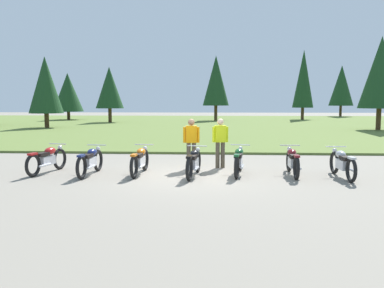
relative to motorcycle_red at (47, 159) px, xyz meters
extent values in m
plane|color=gray|center=(4.54, -0.21, -0.44)|extent=(140.00, 140.00, 0.00)
cube|color=#5B7033|center=(4.54, 26.69, -0.39)|extent=(80.00, 44.00, 0.10)
cylinder|color=#47331E|center=(-5.47, 28.84, 0.34)|extent=(0.36, 0.36, 1.55)
cone|color=#193D1E|center=(-5.47, 28.84, 3.23)|extent=(2.86, 2.86, 4.24)
cylinder|color=#47331E|center=(-8.46, 20.06, 0.21)|extent=(0.36, 0.36, 1.29)
cone|color=#193D1E|center=(-8.46, 20.06, 3.16)|extent=(2.75, 2.75, 4.60)
cylinder|color=#47331E|center=(15.82, 36.42, 0.32)|extent=(0.36, 0.36, 1.52)
cone|color=#193D1E|center=(15.82, 36.42, 4.48)|extent=(2.46, 2.46, 6.80)
cylinder|color=#47331E|center=(23.45, 46.67, 0.39)|extent=(0.36, 0.36, 1.65)
cone|color=#193D1E|center=(23.45, 46.67, 4.08)|extent=(3.42, 3.42, 5.73)
cylinder|color=#47331E|center=(-11.87, 34.40, 0.10)|extent=(0.36, 0.36, 1.08)
cone|color=#193D1E|center=(-11.87, 34.40, 2.88)|extent=(3.51, 3.51, 4.49)
cylinder|color=#47331E|center=(17.70, 18.87, 0.43)|extent=(0.36, 0.36, 1.73)
cone|color=#193D1E|center=(17.70, 18.87, 3.97)|extent=(3.13, 3.13, 5.34)
cylinder|color=#47331E|center=(5.47, 33.37, 0.46)|extent=(0.36, 0.36, 1.80)
cone|color=#193D1E|center=(5.47, 33.37, 4.15)|extent=(2.95, 2.95, 5.57)
torus|color=black|center=(0.14, 0.67, -0.09)|extent=(0.24, 0.71, 0.70)
torus|color=black|center=(-0.15, -0.70, -0.09)|extent=(0.24, 0.71, 0.70)
cube|color=silver|center=(0.00, -0.01, -0.04)|extent=(0.33, 0.67, 0.28)
ellipsoid|color=#AD1919|center=(0.03, 0.16, 0.24)|extent=(0.35, 0.52, 0.22)
cube|color=black|center=(-0.05, -0.23, 0.18)|extent=(0.31, 0.51, 0.10)
cube|color=#AD1919|center=(-0.15, -0.70, 0.25)|extent=(0.20, 0.34, 0.06)
cylinder|color=silver|center=(0.12, 0.58, 0.42)|extent=(0.61, 0.16, 0.03)
sphere|color=silver|center=(0.14, 0.69, 0.29)|extent=(0.14, 0.14, 0.14)
cylinder|color=silver|center=(0.07, -0.33, -0.14)|extent=(0.18, 0.55, 0.07)
torus|color=black|center=(1.50, 0.41, -0.09)|extent=(0.14, 0.70, 0.70)
torus|color=black|center=(1.42, -0.99, -0.09)|extent=(0.14, 0.70, 0.70)
cube|color=silver|center=(1.46, -0.29, -0.04)|extent=(0.24, 0.65, 0.28)
ellipsoid|color=navy|center=(1.47, -0.11, 0.24)|extent=(0.29, 0.49, 0.22)
cube|color=black|center=(1.45, -0.51, 0.18)|extent=(0.25, 0.49, 0.10)
cube|color=navy|center=(1.42, -0.99, 0.25)|extent=(0.16, 0.33, 0.06)
cylinder|color=silver|center=(1.49, 0.31, 0.42)|extent=(0.62, 0.07, 0.03)
sphere|color=silver|center=(1.50, 0.43, 0.29)|extent=(0.14, 0.14, 0.14)
cylinder|color=silver|center=(1.58, -0.60, -0.14)|extent=(0.10, 0.55, 0.07)
torus|color=black|center=(3.00, 0.61, -0.09)|extent=(0.14, 0.70, 0.70)
torus|color=black|center=(2.91, -0.79, -0.09)|extent=(0.14, 0.70, 0.70)
cube|color=silver|center=(2.95, -0.09, -0.04)|extent=(0.24, 0.65, 0.28)
ellipsoid|color=orange|center=(2.96, 0.09, 0.24)|extent=(0.29, 0.50, 0.22)
cube|color=black|center=(2.94, -0.31, 0.18)|extent=(0.25, 0.49, 0.10)
cube|color=orange|center=(2.91, -0.79, 0.25)|extent=(0.16, 0.33, 0.06)
cylinder|color=silver|center=(2.99, 0.51, 0.42)|extent=(0.62, 0.07, 0.03)
sphere|color=silver|center=(3.00, 0.63, 0.29)|extent=(0.14, 0.14, 0.14)
cylinder|color=silver|center=(3.07, -0.40, -0.14)|extent=(0.10, 0.55, 0.07)
torus|color=black|center=(4.73, 0.31, -0.09)|extent=(0.19, 0.71, 0.70)
torus|color=black|center=(4.54, -1.08, -0.09)|extent=(0.19, 0.71, 0.70)
cube|color=silver|center=(4.64, -0.38, -0.04)|extent=(0.28, 0.66, 0.28)
ellipsoid|color=black|center=(4.66, -0.20, 0.24)|extent=(0.32, 0.51, 0.22)
cube|color=black|center=(4.61, -0.60, 0.18)|extent=(0.28, 0.50, 0.10)
cube|color=black|center=(4.54, -1.08, 0.25)|extent=(0.18, 0.34, 0.06)
cylinder|color=silver|center=(4.71, 0.21, 0.42)|extent=(0.62, 0.11, 0.03)
sphere|color=silver|center=(4.73, 0.33, 0.29)|extent=(0.14, 0.14, 0.14)
cylinder|color=silver|center=(4.74, -0.70, -0.14)|extent=(0.14, 0.55, 0.07)
torus|color=black|center=(6.09, 0.70, -0.09)|extent=(0.20, 0.71, 0.70)
torus|color=black|center=(5.89, -0.69, -0.09)|extent=(0.20, 0.71, 0.70)
cube|color=silver|center=(5.99, 0.00, -0.04)|extent=(0.29, 0.66, 0.28)
ellipsoid|color=#144C23|center=(6.02, 0.18, 0.24)|extent=(0.33, 0.51, 0.22)
cube|color=black|center=(5.96, -0.21, 0.18)|extent=(0.29, 0.51, 0.10)
cube|color=#144C23|center=(5.89, -0.69, 0.25)|extent=(0.18, 0.34, 0.06)
cylinder|color=silver|center=(6.08, 0.60, 0.42)|extent=(0.62, 0.12, 0.03)
sphere|color=silver|center=(6.10, 0.72, 0.29)|extent=(0.14, 0.14, 0.14)
cylinder|color=silver|center=(6.09, -0.31, -0.14)|extent=(0.15, 0.55, 0.07)
torus|color=black|center=(7.65, 0.66, -0.09)|extent=(0.12, 0.70, 0.70)
torus|color=black|center=(7.60, -0.74, -0.09)|extent=(0.12, 0.70, 0.70)
cube|color=silver|center=(7.62, -0.04, -0.04)|extent=(0.22, 0.65, 0.28)
ellipsoid|color=maroon|center=(7.63, 0.14, 0.24)|extent=(0.28, 0.49, 0.22)
cube|color=black|center=(7.62, -0.26, 0.18)|extent=(0.24, 0.49, 0.10)
cube|color=maroon|center=(7.60, -0.74, 0.25)|extent=(0.15, 0.32, 0.06)
cylinder|color=silver|center=(7.65, 0.56, 0.42)|extent=(0.62, 0.05, 0.03)
sphere|color=silver|center=(7.65, 0.68, 0.29)|extent=(0.14, 0.14, 0.14)
cylinder|color=silver|center=(7.75, -0.35, -0.14)|extent=(0.09, 0.55, 0.07)
torus|color=black|center=(8.99, 0.33, -0.09)|extent=(0.13, 0.70, 0.70)
torus|color=black|center=(9.04, -1.07, -0.09)|extent=(0.13, 0.70, 0.70)
cube|color=silver|center=(9.01, -0.37, -0.04)|extent=(0.22, 0.65, 0.28)
ellipsoid|color=#B7B7BC|center=(9.00, -0.19, 0.24)|extent=(0.28, 0.49, 0.22)
cube|color=black|center=(9.02, -0.59, 0.18)|extent=(0.24, 0.49, 0.10)
cube|color=#B7B7BC|center=(9.04, -1.07, 0.25)|extent=(0.15, 0.32, 0.06)
cylinder|color=silver|center=(8.99, 0.23, 0.42)|extent=(0.62, 0.05, 0.03)
sphere|color=silver|center=(8.98, 0.35, 0.29)|extent=(0.14, 0.14, 0.14)
cylinder|color=silver|center=(9.16, -0.66, -0.14)|extent=(0.09, 0.55, 0.07)
cylinder|color=#4C4233|center=(4.58, 1.02, 0.00)|extent=(0.14, 0.14, 0.88)
cylinder|color=#4C4233|center=(4.40, 1.00, 0.00)|extent=(0.14, 0.14, 0.88)
cube|color=orange|center=(4.49, 1.01, 0.72)|extent=(0.38, 0.26, 0.56)
sphere|color=#9E7051|center=(4.49, 1.01, 1.12)|extent=(0.22, 0.22, 0.22)
cylinder|color=orange|center=(4.72, 1.03, 0.70)|extent=(0.09, 0.09, 0.52)
cylinder|color=orange|center=(4.26, 0.99, 0.70)|extent=(0.09, 0.09, 0.52)
cylinder|color=#4C4233|center=(5.36, 1.22, 0.00)|extent=(0.14, 0.14, 0.88)
cylinder|color=#4C4233|center=(5.54, 1.27, 0.00)|extent=(0.14, 0.14, 0.88)
cube|color=#D8EA19|center=(5.45, 1.25, 0.72)|extent=(0.40, 0.30, 0.56)
sphere|color=beige|center=(5.45, 1.25, 1.12)|extent=(0.22, 0.22, 0.22)
cylinder|color=#D8EA19|center=(5.23, 1.19, 0.70)|extent=(0.09, 0.09, 0.52)
cylinder|color=#D8EA19|center=(5.67, 1.30, 0.70)|extent=(0.09, 0.09, 0.52)
camera|label=1|loc=(5.22, -12.25, 1.80)|focal=37.62mm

